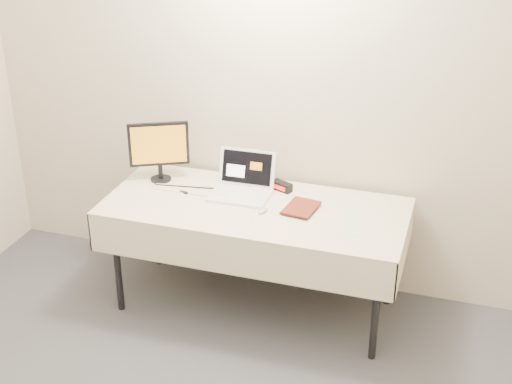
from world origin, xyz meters
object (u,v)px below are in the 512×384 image
(monitor, at_px, (159,147))
(laptop, at_px, (243,184))
(table, at_px, (255,215))
(book, at_px, (287,189))

(monitor, bearing_deg, laptop, -28.59)
(table, height_order, monitor, monitor)
(monitor, distance_m, book, 0.91)
(book, bearing_deg, table, -159.70)
(laptop, height_order, book, laptop)
(table, bearing_deg, monitor, 166.50)
(monitor, height_order, book, monitor)
(monitor, relative_size, book, 1.65)
(table, relative_size, book, 7.65)
(laptop, xyz_separation_m, monitor, (-0.58, 0.02, 0.17))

